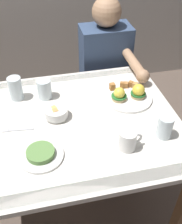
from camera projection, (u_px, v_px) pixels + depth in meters
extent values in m
plane|color=brown|center=(68.00, 203.00, 1.82)|extent=(6.00, 6.00, 0.00)
cube|color=white|center=(61.00, 125.00, 1.36)|extent=(1.20, 0.90, 0.03)
cube|color=#3F7F51|center=(74.00, 190.00, 1.05)|extent=(1.20, 0.06, 0.00)
cube|color=#3F7F51|center=(52.00, 80.00, 1.65)|extent=(1.20, 0.06, 0.00)
cube|color=brown|center=(182.00, 213.00, 1.39)|extent=(0.06, 0.06, 0.71)
cube|color=brown|center=(131.00, 115.00, 1.99)|extent=(0.06, 0.06, 0.71)
cylinder|color=white|center=(128.00, 98.00, 1.50)|extent=(0.27, 0.27, 0.01)
cylinder|color=tan|center=(119.00, 98.00, 1.47)|extent=(0.08, 0.08, 0.02)
cylinder|color=#286B2D|center=(119.00, 96.00, 1.46)|extent=(0.08, 0.08, 0.01)
sphere|color=yellow|center=(119.00, 93.00, 1.45)|extent=(0.06, 0.06, 0.06)
cylinder|color=tan|center=(138.00, 95.00, 1.49)|extent=(0.08, 0.08, 0.02)
cylinder|color=#236028|center=(138.00, 93.00, 1.48)|extent=(0.08, 0.08, 0.01)
sphere|color=yellow|center=(139.00, 90.00, 1.47)|extent=(0.07, 0.07, 0.07)
cube|color=#AD7038|center=(112.00, 87.00, 1.53)|extent=(0.03, 0.03, 0.04)
cube|color=#AD7038|center=(122.00, 85.00, 1.55)|extent=(0.03, 0.03, 0.04)
cube|color=tan|center=(135.00, 85.00, 1.55)|extent=(0.04, 0.04, 0.03)
cube|color=#B77A42|center=(126.00, 85.00, 1.55)|extent=(0.03, 0.03, 0.03)
cube|color=#AD7038|center=(131.00, 84.00, 1.56)|extent=(0.03, 0.03, 0.03)
cylinder|color=white|center=(57.00, 116.00, 1.38)|extent=(0.10, 0.10, 0.01)
cylinder|color=white|center=(56.00, 112.00, 1.36)|extent=(0.12, 0.12, 0.04)
cube|color=#F4A85B|center=(50.00, 111.00, 1.36)|extent=(0.04, 0.04, 0.03)
cube|color=#B7E093|center=(55.00, 112.00, 1.36)|extent=(0.04, 0.04, 0.03)
cube|color=#EA6B70|center=(52.00, 110.00, 1.37)|extent=(0.03, 0.03, 0.03)
cube|color=#F4DB66|center=(59.00, 113.00, 1.36)|extent=(0.03, 0.03, 0.03)
cube|color=#F4A85B|center=(55.00, 112.00, 1.34)|extent=(0.03, 0.03, 0.03)
cube|color=#F4A85B|center=(58.00, 110.00, 1.37)|extent=(0.04, 0.04, 0.03)
cube|color=#F4DB66|center=(54.00, 109.00, 1.36)|extent=(0.03, 0.03, 0.02)
cube|color=#EA6B70|center=(54.00, 110.00, 1.38)|extent=(0.03, 0.03, 0.02)
cylinder|color=white|center=(127.00, 140.00, 1.19)|extent=(0.08, 0.08, 0.09)
cylinder|color=black|center=(128.00, 133.00, 1.16)|extent=(0.07, 0.07, 0.01)
torus|color=white|center=(137.00, 138.00, 1.20)|extent=(0.06, 0.02, 0.06)
cube|color=silver|center=(21.00, 130.00, 1.31)|extent=(0.12, 0.03, 0.00)
cube|color=silver|center=(5.00, 131.00, 1.30)|extent=(0.04, 0.03, 0.00)
cylinder|color=silver|center=(44.00, 89.00, 1.48)|extent=(0.08, 0.08, 0.11)
cylinder|color=silver|center=(45.00, 93.00, 1.50)|extent=(0.07, 0.07, 0.05)
cylinder|color=silver|center=(16.00, 88.00, 1.47)|extent=(0.07, 0.07, 0.13)
cylinder|color=silver|center=(17.00, 93.00, 1.49)|extent=(0.07, 0.07, 0.07)
cylinder|color=silver|center=(165.00, 127.00, 1.24)|extent=(0.07, 0.07, 0.11)
cylinder|color=silver|center=(164.00, 130.00, 1.26)|extent=(0.07, 0.07, 0.07)
cylinder|color=white|center=(41.00, 155.00, 1.18)|extent=(0.20, 0.20, 0.01)
cylinder|color=#66934C|center=(40.00, 153.00, 1.16)|extent=(0.12, 0.12, 0.02)
cylinder|color=#33333D|center=(95.00, 121.00, 2.13)|extent=(0.11, 0.11, 0.45)
cylinder|color=#33333D|center=(117.00, 118.00, 2.16)|extent=(0.11, 0.11, 0.45)
cube|color=#384C70|center=(105.00, 61.00, 1.92)|extent=(0.34, 0.20, 0.50)
sphere|color=tan|center=(107.00, 12.00, 1.69)|extent=(0.19, 0.19, 0.19)
cylinder|color=tan|center=(134.00, 64.00, 1.68)|extent=(0.06, 0.30, 0.06)
sphere|color=tan|center=(143.00, 76.00, 1.57)|extent=(0.08, 0.08, 0.08)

